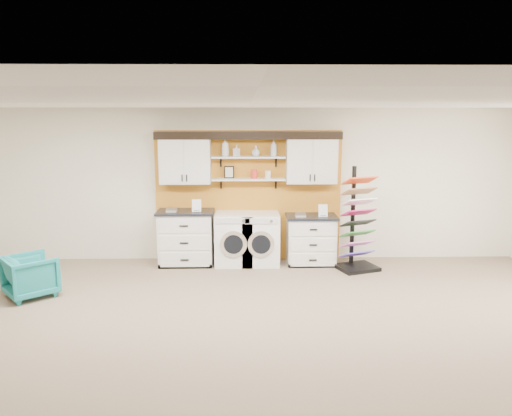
{
  "coord_description": "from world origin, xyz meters",
  "views": [
    {
      "loc": [
        -0.05,
        -5.12,
        2.7
      ],
      "look_at": [
        0.1,
        2.3,
        1.29
      ],
      "focal_mm": 35.0,
      "sensor_mm": 36.0,
      "label": 1
    }
  ],
  "objects_px": {
    "base_cabinet_right": "(311,239)",
    "dryer": "(261,239)",
    "base_cabinet_left": "(186,238)",
    "armchair": "(31,276)",
    "washer": "(234,239)",
    "sample_rack": "(357,238)"
  },
  "relations": [
    {
      "from": "base_cabinet_left",
      "to": "dryer",
      "type": "height_order",
      "value": "base_cabinet_left"
    },
    {
      "from": "base_cabinet_left",
      "to": "base_cabinet_right",
      "type": "height_order",
      "value": "base_cabinet_left"
    },
    {
      "from": "washer",
      "to": "armchair",
      "type": "xyz_separation_m",
      "value": [
        -3.0,
        -1.57,
        -0.16
      ]
    },
    {
      "from": "base_cabinet_right",
      "to": "armchair",
      "type": "bearing_deg",
      "value": -160.35
    },
    {
      "from": "dryer",
      "to": "armchair",
      "type": "relative_size",
      "value": 1.36
    },
    {
      "from": "base_cabinet_right",
      "to": "dryer",
      "type": "height_order",
      "value": "dryer"
    },
    {
      "from": "sample_rack",
      "to": "armchair",
      "type": "xyz_separation_m",
      "value": [
        -5.16,
        -1.22,
        -0.25
      ]
    },
    {
      "from": "dryer",
      "to": "sample_rack",
      "type": "height_order",
      "value": "sample_rack"
    },
    {
      "from": "dryer",
      "to": "armchair",
      "type": "height_order",
      "value": "dryer"
    },
    {
      "from": "washer",
      "to": "armchair",
      "type": "height_order",
      "value": "washer"
    },
    {
      "from": "dryer",
      "to": "armchair",
      "type": "bearing_deg",
      "value": -155.77
    },
    {
      "from": "base_cabinet_left",
      "to": "sample_rack",
      "type": "height_order",
      "value": "sample_rack"
    },
    {
      "from": "washer",
      "to": "armchair",
      "type": "relative_size",
      "value": 1.37
    },
    {
      "from": "armchair",
      "to": "base_cabinet_left",
      "type": "bearing_deg",
      "value": -94.29
    },
    {
      "from": "base_cabinet_left",
      "to": "washer",
      "type": "height_order",
      "value": "base_cabinet_left"
    },
    {
      "from": "armchair",
      "to": "dryer",
      "type": "bearing_deg",
      "value": -106.35
    },
    {
      "from": "base_cabinet_left",
      "to": "dryer",
      "type": "bearing_deg",
      "value": -0.14
    },
    {
      "from": "dryer",
      "to": "sample_rack",
      "type": "bearing_deg",
      "value": -11.85
    },
    {
      "from": "washer",
      "to": "armchair",
      "type": "bearing_deg",
      "value": -152.41
    },
    {
      "from": "base_cabinet_right",
      "to": "armchair",
      "type": "height_order",
      "value": "base_cabinet_right"
    },
    {
      "from": "washer",
      "to": "sample_rack",
      "type": "bearing_deg",
      "value": -9.25
    },
    {
      "from": "base_cabinet_right",
      "to": "dryer",
      "type": "relative_size",
      "value": 0.98
    }
  ]
}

